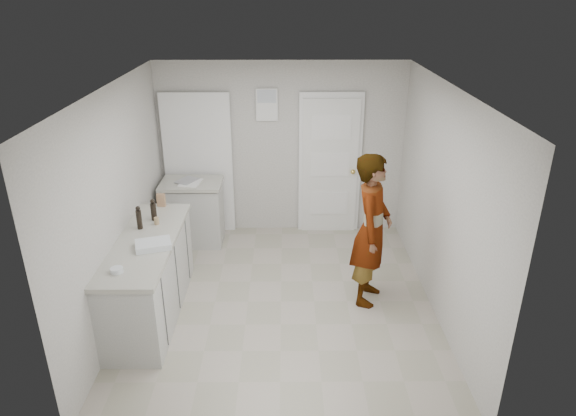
{
  "coord_description": "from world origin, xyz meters",
  "views": [
    {
      "loc": [
        0.05,
        -5.09,
        3.43
      ],
      "look_at": [
        0.08,
        0.4,
        1.03
      ],
      "focal_mm": 32.0,
      "sensor_mm": 36.0,
      "label": 1
    }
  ],
  "objects_px": {
    "cake_mix_box": "(161,200)",
    "oil_cruet_b": "(139,218)",
    "person": "(372,230)",
    "spice_jar": "(157,221)",
    "oil_cruet_a": "(153,210)",
    "baking_dish": "(153,245)",
    "egg_bowl": "(117,270)"
  },
  "relations": [
    {
      "from": "cake_mix_box",
      "to": "spice_jar",
      "type": "distance_m",
      "value": 0.52
    },
    {
      "from": "oil_cruet_b",
      "to": "egg_bowl",
      "type": "height_order",
      "value": "oil_cruet_b"
    },
    {
      "from": "cake_mix_box",
      "to": "oil_cruet_b",
      "type": "distance_m",
      "value": 0.64
    },
    {
      "from": "person",
      "to": "cake_mix_box",
      "type": "relative_size",
      "value": 11.03
    },
    {
      "from": "spice_jar",
      "to": "baking_dish",
      "type": "distance_m",
      "value": 0.57
    },
    {
      "from": "person",
      "to": "egg_bowl",
      "type": "relative_size",
      "value": 14.87
    },
    {
      "from": "oil_cruet_b",
      "to": "baking_dish",
      "type": "distance_m",
      "value": 0.52
    },
    {
      "from": "cake_mix_box",
      "to": "baking_dish",
      "type": "relative_size",
      "value": 0.39
    },
    {
      "from": "cake_mix_box",
      "to": "person",
      "type": "bearing_deg",
      "value": -6.56
    },
    {
      "from": "person",
      "to": "cake_mix_box",
      "type": "bearing_deg",
      "value": 94.37
    },
    {
      "from": "oil_cruet_b",
      "to": "baking_dish",
      "type": "height_order",
      "value": "oil_cruet_b"
    },
    {
      "from": "person",
      "to": "oil_cruet_b",
      "type": "xyz_separation_m",
      "value": [
        -2.59,
        -0.01,
        0.16
      ]
    },
    {
      "from": "baking_dish",
      "to": "cake_mix_box",
      "type": "bearing_deg",
      "value": 97.98
    },
    {
      "from": "person",
      "to": "baking_dish",
      "type": "xyz_separation_m",
      "value": [
        -2.34,
        -0.45,
        0.06
      ]
    },
    {
      "from": "oil_cruet_a",
      "to": "egg_bowl",
      "type": "distance_m",
      "value": 1.19
    },
    {
      "from": "egg_bowl",
      "to": "spice_jar",
      "type": "bearing_deg",
      "value": 82.73
    },
    {
      "from": "spice_jar",
      "to": "egg_bowl",
      "type": "height_order",
      "value": "spice_jar"
    },
    {
      "from": "person",
      "to": "egg_bowl",
      "type": "bearing_deg",
      "value": 128.83
    },
    {
      "from": "cake_mix_box",
      "to": "egg_bowl",
      "type": "distance_m",
      "value": 1.58
    },
    {
      "from": "person",
      "to": "baking_dish",
      "type": "height_order",
      "value": "person"
    },
    {
      "from": "person",
      "to": "spice_jar",
      "type": "bearing_deg",
      "value": 105.93
    },
    {
      "from": "oil_cruet_a",
      "to": "baking_dish",
      "type": "relative_size",
      "value": 0.63
    },
    {
      "from": "oil_cruet_b",
      "to": "egg_bowl",
      "type": "bearing_deg",
      "value": -88.48
    },
    {
      "from": "cake_mix_box",
      "to": "baking_dish",
      "type": "distance_m",
      "value": 1.09
    },
    {
      "from": "oil_cruet_a",
      "to": "egg_bowl",
      "type": "height_order",
      "value": "oil_cruet_a"
    },
    {
      "from": "oil_cruet_a",
      "to": "oil_cruet_b",
      "type": "bearing_deg",
      "value": -115.08
    },
    {
      "from": "oil_cruet_b",
      "to": "baking_dish",
      "type": "xyz_separation_m",
      "value": [
        0.25,
        -0.45,
        -0.1
      ]
    },
    {
      "from": "cake_mix_box",
      "to": "oil_cruet_b",
      "type": "xyz_separation_m",
      "value": [
        -0.1,
        -0.63,
        0.05
      ]
    },
    {
      "from": "baking_dish",
      "to": "egg_bowl",
      "type": "height_order",
      "value": "baking_dish"
    },
    {
      "from": "person",
      "to": "cake_mix_box",
      "type": "height_order",
      "value": "person"
    },
    {
      "from": "person",
      "to": "oil_cruet_a",
      "type": "relative_size",
      "value": 6.86
    },
    {
      "from": "egg_bowl",
      "to": "person",
      "type": "bearing_deg",
      "value": 20.42
    }
  ]
}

